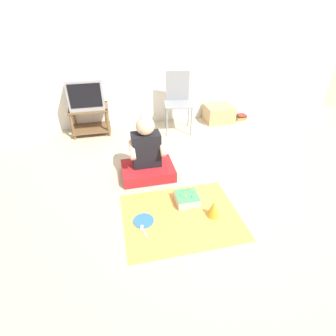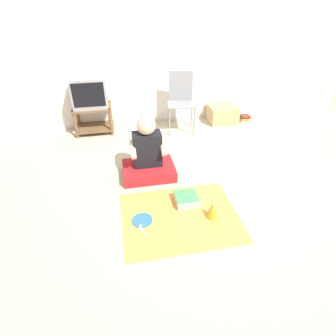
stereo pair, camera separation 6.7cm
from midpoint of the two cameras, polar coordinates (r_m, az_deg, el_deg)
ground_plane at (r=3.07m, az=11.06°, el=-5.90°), size 16.00×16.00×0.00m
wall_back at (r=4.57m, az=2.11°, el=25.40°), size 6.40×0.06×2.55m
tv_stand at (r=4.50m, az=-15.48°, el=10.69°), size 0.61×0.43×0.44m
tv at (r=4.36m, az=-16.30°, el=15.62°), size 0.52×0.42×0.45m
folding_chair at (r=4.35m, az=3.31°, el=15.04°), size 0.49×0.44×0.94m
cardboard_box_stack at (r=4.87m, az=12.12°, el=11.41°), size 0.49×0.40×0.29m
book_pile at (r=5.04m, az=16.70°, el=10.37°), size 0.19×0.15×0.10m
person_seated at (r=3.23m, az=-3.80°, el=2.51°), size 0.64×0.47×0.85m
party_cloth at (r=2.76m, az=3.34°, el=-10.52°), size 1.19×0.95×0.01m
birthday_cake at (r=2.90m, az=4.72°, el=-6.70°), size 0.25×0.25×0.15m
party_hat_blue at (r=2.74m, az=10.36°, el=-8.89°), size 0.13×0.13×0.18m
paper_plate at (r=2.72m, az=-4.88°, el=-11.24°), size 0.21×0.21×0.01m
plastic_spoon_near at (r=2.65m, az=-5.14°, el=-12.66°), size 0.05×0.14×0.01m
plastic_spoon_far at (r=2.63m, az=-5.21°, el=-13.17°), size 0.07×0.14×0.01m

